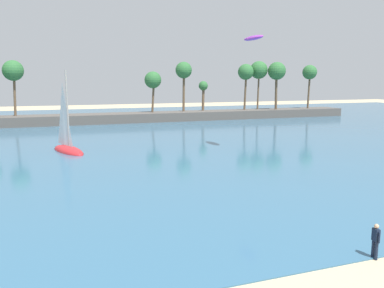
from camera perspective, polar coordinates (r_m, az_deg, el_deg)
name	(u,v)px	position (r m, az deg, el deg)	size (l,w,h in m)	color
sea	(94,131)	(64.80, -14.32, 1.91)	(220.00, 102.64, 0.06)	#33607F
palm_headland	(83,103)	(75.81, -15.81, 5.88)	(113.21, 6.29, 12.68)	#514C47
person_at_waterline	(375,240)	(19.83, 25.44, -12.69)	(0.25, 0.54, 1.67)	#141E33
sailboat_near_shore	(68,144)	(46.25, -17.87, 0.03)	(4.24, 7.06, 9.82)	red
kite_aloft_high_over_bay	(253,38)	(44.71, 9.05, 15.20)	(3.57, 1.21, 0.50)	purple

